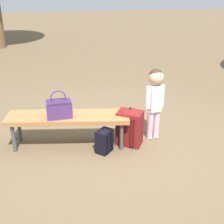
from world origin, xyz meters
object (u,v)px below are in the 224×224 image
Objects in this scene: handbag at (59,108)px; backpack_small at (104,140)px; child_standing at (155,93)px; park_bench at (68,119)px; backpack_large at (130,126)px.

backpack_small is at bearing -20.30° from handbag.
child_standing is at bearing 2.08° from handbag.
park_bench is at bearing 23.53° from handbag.
park_bench is at bearing 150.87° from backpack_small.
backpack_small is at bearing -161.30° from child_standing.
park_bench is at bearing -179.92° from child_standing.
backpack_large reaches higher than backpack_small.
child_standing is 0.55m from backpack_large.
child_standing is at bearing 15.74° from backpack_large.
backpack_large is at bearing -3.46° from handbag.
park_bench is 2.98× the size of backpack_large.
backpack_large is (-0.36, -0.10, -0.40)m from child_standing.
backpack_large reaches higher than park_bench.
child_standing is 1.84× the size of backpack_large.
backpack_large is at bearing -7.02° from park_bench.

